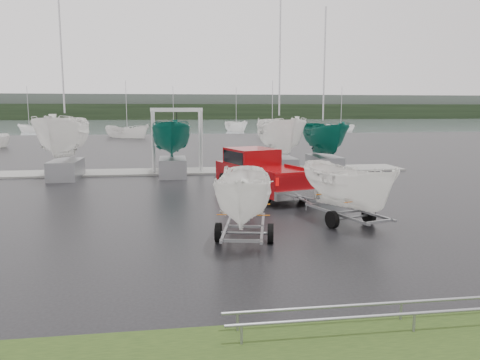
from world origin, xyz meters
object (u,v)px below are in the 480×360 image
Objects in this scene: pickup_truck at (259,171)px; boat_hoist at (177,131)px; trailer_hitched at (350,146)px; trailer_parked at (245,152)px.

boat_hoist is at bearing 96.94° from pickup_truck.
pickup_truck is at bearing -65.96° from boat_hoist.
pickup_truck is 6.94m from trailer_hitched.
trailer_hitched is 4.19m from trailer_parked.
trailer_parked is 1.24× the size of boat_hoist.
trailer_parked reaches higher than pickup_truck.
trailer_hitched is at bearing -90.00° from pickup_truck.
trailer_hitched is (1.98, -6.44, 1.66)m from pickup_truck.
pickup_truck is 8.35m from trailer_parked.
boat_hoist is (-1.83, 16.37, -0.10)m from trailer_parked.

